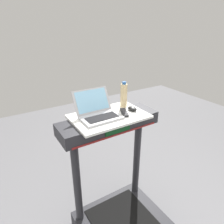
{
  "coord_description": "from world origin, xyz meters",
  "views": [
    {
      "loc": [
        -0.81,
        -0.66,
        1.91
      ],
      "look_at": [
        0.0,
        0.65,
        1.23
      ],
      "focal_mm": 32.46,
      "sensor_mm": 36.0,
      "label": 1
    }
  ],
  "objects_px": {
    "water_bottle": "(124,95)",
    "tv_remote": "(124,112)",
    "laptop": "(98,112)",
    "computer_mouse": "(132,109)"
  },
  "relations": [
    {
      "from": "computer_mouse",
      "to": "water_bottle",
      "type": "relative_size",
      "value": 0.41
    },
    {
      "from": "computer_mouse",
      "to": "water_bottle",
      "type": "height_order",
      "value": "water_bottle"
    },
    {
      "from": "tv_remote",
      "to": "laptop",
      "type": "bearing_deg",
      "value": 163.43
    },
    {
      "from": "tv_remote",
      "to": "computer_mouse",
      "type": "bearing_deg",
      "value": 10.2
    },
    {
      "from": "computer_mouse",
      "to": "water_bottle",
      "type": "distance_m",
      "value": 0.15
    },
    {
      "from": "laptop",
      "to": "computer_mouse",
      "type": "distance_m",
      "value": 0.33
    },
    {
      "from": "laptop",
      "to": "tv_remote",
      "type": "xyz_separation_m",
      "value": [
        0.22,
        -0.07,
        -0.03
      ]
    },
    {
      "from": "laptop",
      "to": "water_bottle",
      "type": "distance_m",
      "value": 0.33
    },
    {
      "from": "water_bottle",
      "to": "tv_remote",
      "type": "relative_size",
      "value": 1.46
    },
    {
      "from": "computer_mouse",
      "to": "tv_remote",
      "type": "height_order",
      "value": "computer_mouse"
    }
  ]
}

